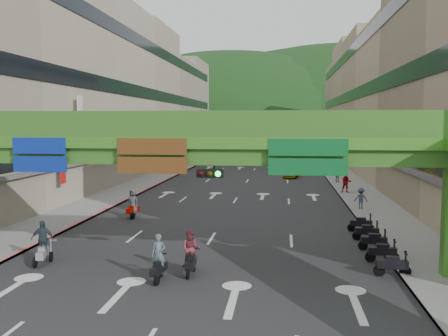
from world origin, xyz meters
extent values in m
plane|color=black|center=(0.00, 0.00, 0.00)|extent=(320.00, 320.00, 0.00)
cube|color=#28282B|center=(0.00, 50.00, 0.01)|extent=(18.00, 140.00, 0.02)
cube|color=gray|center=(-11.00, 50.00, 0.07)|extent=(4.00, 140.00, 0.15)
cube|color=gray|center=(11.00, 50.00, 0.07)|extent=(4.00, 140.00, 0.15)
cube|color=#CC5959|center=(-9.10, 50.00, 0.09)|extent=(0.20, 140.00, 0.18)
cube|color=gray|center=(9.10, 50.00, 0.09)|extent=(0.20, 140.00, 0.18)
cube|color=#9E937F|center=(-19.00, 50.00, 9.50)|extent=(12.00, 95.00, 19.00)
cube|color=black|center=(-12.95, 50.00, 4.20)|extent=(0.08, 90.25, 1.40)
cube|color=black|center=(-12.95, 50.00, 10.20)|extent=(0.08, 90.25, 1.40)
cube|color=black|center=(-12.95, 50.00, 16.20)|extent=(0.08, 90.25, 1.40)
cube|color=gray|center=(19.00, 50.00, 9.50)|extent=(12.00, 95.00, 19.00)
cube|color=black|center=(12.95, 50.00, 4.20)|extent=(0.08, 90.25, 1.40)
cube|color=black|center=(12.95, 50.00, 10.20)|extent=(0.08, 90.25, 1.40)
cube|color=black|center=(12.95, 50.00, 16.20)|extent=(0.08, 90.25, 1.40)
cube|color=#4C9E2D|center=(0.00, 6.00, 5.75)|extent=(28.00, 2.20, 0.50)
cube|color=#387223|center=(0.00, 6.00, 5.15)|extent=(28.00, 1.76, 0.70)
cube|color=#387223|center=(0.00, 4.96, 6.55)|extent=(28.00, 0.12, 1.10)
cube|color=#387223|center=(0.00, 7.04, 6.55)|extent=(28.00, 0.12, 1.10)
cube|color=navy|center=(-6.50, 4.92, 5.15)|extent=(2.40, 0.12, 1.50)
cube|color=#593314|center=(-1.50, 4.92, 5.15)|extent=(3.00, 0.12, 1.50)
cube|color=#0C5926|center=(5.00, 4.92, 5.15)|extent=(3.20, 0.12, 1.50)
cube|color=black|center=(1.00, 4.77, 4.50)|extent=(1.10, 0.28, 0.35)
cube|color=#4C9E2D|center=(0.00, 65.00, 5.75)|extent=(28.00, 2.20, 0.50)
cube|color=#387223|center=(0.00, 65.00, 5.15)|extent=(28.00, 1.76, 0.70)
cube|color=#4C9E2D|center=(-11.00, 65.00, 2.40)|extent=(0.60, 0.60, 4.80)
cube|color=#4C9E2D|center=(11.00, 65.00, 2.40)|extent=(0.60, 0.60, 4.80)
cube|color=#387223|center=(0.00, 63.96, 6.55)|extent=(28.00, 0.12, 1.10)
cube|color=#387223|center=(0.00, 66.04, 6.55)|extent=(28.00, 0.12, 1.10)
ellipsoid|color=#1C4419|center=(-15.00, 160.00, 0.00)|extent=(168.00, 140.00, 112.00)
ellipsoid|color=#1C4419|center=(25.00, 180.00, 0.00)|extent=(208.00, 176.00, 128.00)
cylinder|color=black|center=(0.00, 30.00, 6.20)|extent=(26.00, 0.03, 0.03)
cone|color=red|center=(-12.50, 30.00, 5.95)|extent=(0.36, 0.36, 0.40)
cone|color=gold|center=(-10.23, 30.00, 5.95)|extent=(0.36, 0.36, 0.40)
cone|color=#193FB2|center=(-7.95, 30.00, 5.95)|extent=(0.36, 0.36, 0.40)
cone|color=silver|center=(-5.68, 30.00, 5.95)|extent=(0.36, 0.36, 0.40)
cone|color=#198C33|center=(-3.41, 30.00, 5.95)|extent=(0.36, 0.36, 0.40)
cone|color=orange|center=(-1.14, 30.00, 5.95)|extent=(0.36, 0.36, 0.40)
cone|color=red|center=(1.14, 30.00, 5.95)|extent=(0.36, 0.36, 0.40)
cone|color=gold|center=(3.41, 30.00, 5.95)|extent=(0.36, 0.36, 0.40)
cone|color=#193FB2|center=(5.68, 30.00, 5.95)|extent=(0.36, 0.36, 0.40)
cone|color=silver|center=(7.95, 30.00, 5.95)|extent=(0.36, 0.36, 0.40)
cone|color=#198C33|center=(10.23, 30.00, 5.95)|extent=(0.36, 0.36, 0.40)
cone|color=orange|center=(12.50, 30.00, 5.95)|extent=(0.36, 0.36, 0.40)
cube|color=black|center=(-1.09, 4.22, 0.55)|extent=(0.48, 1.33, 0.35)
cube|color=black|center=(-1.09, 4.22, 0.80)|extent=(0.35, 0.58, 0.18)
cube|color=black|center=(-1.14, 4.77, 1.05)|extent=(0.55, 0.12, 0.06)
cylinder|color=black|center=(-1.14, 4.77, 0.25)|extent=(0.15, 0.51, 0.50)
cylinder|color=black|center=(-1.03, 3.67, 0.25)|extent=(0.15, 0.51, 0.50)
imported|color=#4B5E63|center=(-1.09, 4.22, 1.18)|extent=(0.64, 0.45, 1.65)
cube|color=black|center=(0.09, 5.19, 0.55)|extent=(0.43, 1.32, 0.35)
cube|color=black|center=(0.09, 5.19, 0.80)|extent=(0.33, 0.57, 0.18)
cube|color=black|center=(0.12, 5.74, 1.05)|extent=(0.55, 0.09, 0.06)
cylinder|color=black|center=(0.12, 5.74, 0.25)|extent=(0.13, 0.51, 0.50)
cylinder|color=black|center=(0.06, 4.64, 0.25)|extent=(0.13, 0.51, 0.50)
imported|color=maroon|center=(0.09, 5.19, 1.17)|extent=(0.84, 0.67, 1.65)
cube|color=gray|center=(-7.03, 5.94, 0.55)|extent=(0.63, 1.35, 0.35)
cube|color=gray|center=(-7.03, 5.94, 0.80)|extent=(0.42, 0.60, 0.18)
cube|color=gray|center=(-6.90, 6.47, 1.05)|extent=(0.55, 0.18, 0.06)
cylinder|color=black|center=(-6.90, 6.47, 0.25)|extent=(0.21, 0.51, 0.50)
cylinder|color=black|center=(-7.15, 5.40, 0.25)|extent=(0.21, 0.51, 0.50)
imported|color=#28363F|center=(-7.03, 5.94, 1.22)|extent=(1.09, 0.64, 1.74)
cube|color=#870600|center=(-6.29, 17.49, 0.55)|extent=(0.64, 1.35, 0.35)
cube|color=#870600|center=(-6.29, 17.49, 0.80)|extent=(0.42, 0.60, 0.18)
cube|color=#870600|center=(-6.42, 18.02, 1.05)|extent=(0.55, 0.19, 0.06)
cylinder|color=black|center=(-6.42, 18.02, 0.25)|extent=(0.21, 0.51, 0.50)
cylinder|color=black|center=(-6.16, 16.95, 0.25)|extent=(0.21, 0.51, 0.50)
imported|color=#3F4248|center=(-6.29, 17.49, 1.16)|extent=(0.89, 0.69, 1.63)
cube|color=black|center=(8.70, 6.02, 0.55)|extent=(1.31, 0.41, 0.35)
cube|color=black|center=(8.70, 6.02, 0.80)|extent=(0.56, 0.32, 0.18)
cube|color=black|center=(9.25, 6.04, 1.05)|extent=(0.08, 0.55, 0.06)
cylinder|color=black|center=(9.25, 6.04, 0.25)|extent=(0.50, 0.12, 0.50)
cylinder|color=black|center=(8.15, 5.99, 0.25)|extent=(0.50, 0.12, 0.50)
cube|color=black|center=(8.70, 8.22, 0.55)|extent=(1.31, 0.41, 0.35)
cube|color=black|center=(8.70, 8.22, 0.80)|extent=(0.56, 0.32, 0.18)
cube|color=black|center=(9.25, 8.24, 1.05)|extent=(0.08, 0.55, 0.06)
cylinder|color=black|center=(9.25, 8.24, 0.25)|extent=(0.50, 0.12, 0.50)
cylinder|color=black|center=(8.15, 8.19, 0.25)|extent=(0.50, 0.12, 0.50)
cube|color=black|center=(8.70, 10.42, 0.55)|extent=(1.31, 0.41, 0.35)
cube|color=black|center=(8.70, 10.42, 0.80)|extent=(0.56, 0.32, 0.18)
cube|color=black|center=(9.25, 10.44, 1.05)|extent=(0.08, 0.55, 0.06)
cylinder|color=black|center=(9.25, 10.44, 0.25)|extent=(0.50, 0.12, 0.50)
cylinder|color=black|center=(8.15, 10.39, 0.25)|extent=(0.50, 0.12, 0.50)
cube|color=black|center=(8.70, 12.62, 0.55)|extent=(1.31, 0.41, 0.35)
cube|color=black|center=(8.70, 12.62, 0.80)|extent=(0.56, 0.32, 0.18)
cube|color=black|center=(9.25, 12.64, 1.05)|extent=(0.08, 0.55, 0.06)
cylinder|color=black|center=(9.25, 12.64, 0.25)|extent=(0.50, 0.12, 0.50)
cylinder|color=black|center=(8.15, 12.59, 0.25)|extent=(0.50, 0.12, 0.50)
cube|color=black|center=(8.70, 14.82, 0.55)|extent=(1.31, 0.41, 0.35)
cube|color=black|center=(8.70, 14.82, 0.80)|extent=(0.56, 0.32, 0.18)
cube|color=black|center=(9.25, 14.84, 1.05)|extent=(0.08, 0.55, 0.06)
cylinder|color=black|center=(9.25, 14.84, 0.25)|extent=(0.50, 0.12, 0.50)
cylinder|color=black|center=(8.15, 14.79, 0.25)|extent=(0.50, 0.12, 0.50)
imported|color=#A5A5AC|center=(-2.07, 60.88, 0.74)|extent=(2.00, 4.62, 1.48)
imported|color=#D1CE10|center=(4.92, 44.28, 0.70)|extent=(2.12, 4.29, 1.41)
imported|color=#A00710|center=(9.80, 31.03, 0.95)|extent=(0.93, 0.73, 1.90)
imported|color=#23222A|center=(9.81, 38.98, 0.77)|extent=(0.95, 0.52, 1.53)
imported|color=#364057|center=(9.80, 22.31, 0.78)|extent=(0.75, 0.50, 1.57)
camera|label=1|loc=(4.02, -15.57, 6.62)|focal=40.00mm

